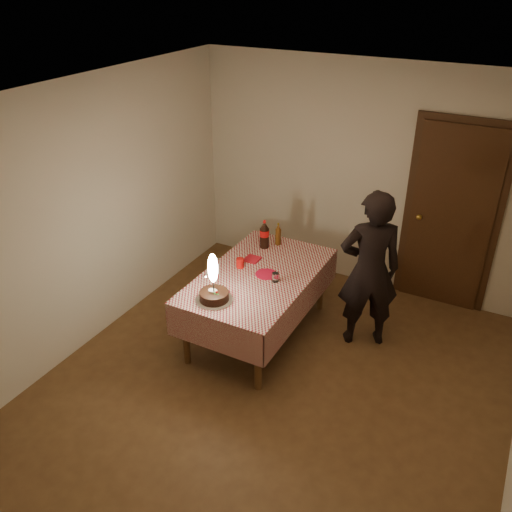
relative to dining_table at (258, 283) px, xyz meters
The scene contains 11 objects.
ground 1.06m from the dining_table, 53.03° to the right, with size 4.00×4.50×0.01m, color brown.
room_shell 1.32m from the dining_table, 47.99° to the right, with size 4.04×4.54×2.62m.
dining_table is the anchor object (origin of this frame).
birthday_cake 0.65m from the dining_table, 103.35° to the right, with size 0.34×0.34×0.48m.
red_plate 0.13m from the dining_table, 24.56° to the left, with size 0.22×0.22×0.01m, color red.
red_cup 0.27m from the dining_table, behind, with size 0.08×0.08×0.10m, color #B20F0C.
clear_cup 0.25m from the dining_table, 10.88° to the right, with size 0.07×0.07×0.09m, color silver.
napkin_stack 0.32m from the dining_table, 130.05° to the left, with size 0.15×0.15×0.02m, color #B41423.
cola_bottle 0.64m from the dining_table, 111.52° to the left, with size 0.10×0.10×0.32m.
amber_bottle_left 0.72m from the dining_table, 99.51° to the left, with size 0.06×0.06×0.25m.
photographer 1.10m from the dining_table, 22.48° to the left, with size 0.72×0.64×1.65m.
Camera 1 is at (1.64, -3.41, 3.46)m, focal length 38.00 mm.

